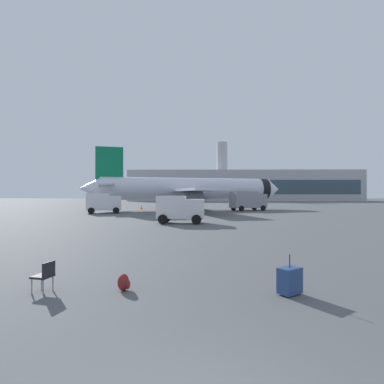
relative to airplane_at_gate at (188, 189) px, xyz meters
name	(u,v)px	position (x,y,z in m)	size (l,w,h in m)	color
airplane_at_gate	(188,189)	(0.00, 0.00, 0.00)	(35.21, 32.10, 10.50)	silver
service_truck	(103,202)	(-11.93, -9.62, -2.05)	(5.22, 3.61, 2.90)	white
fuel_truck	(248,200)	(10.02, -2.04, -1.88)	(6.46, 4.63, 3.20)	gray
cargo_van	(180,208)	(-0.09, -24.54, -2.21)	(4.50, 2.53, 2.60)	white
safety_cone_near	(172,207)	(-3.06, 2.90, -3.31)	(0.44, 0.44, 0.70)	#F2590C
safety_cone_mid	(141,207)	(-8.67, 2.64, -3.27)	(0.44, 0.44, 0.79)	#F2590C
rolling_suitcase	(290,280)	(4.07, -45.23, -3.27)	(0.75, 0.70, 1.10)	navy
traveller_backpack	(124,282)	(-0.59, -44.94, -3.42)	(0.36, 0.40, 0.48)	maroon
gate_chair	(45,274)	(-2.78, -45.12, -3.16)	(0.58, 0.58, 0.86)	black
terminal_building	(242,186)	(20.33, 74.26, 2.59)	(91.85, 18.49, 24.22)	#B2B2B7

